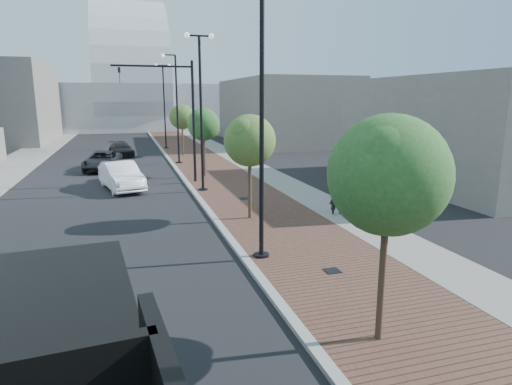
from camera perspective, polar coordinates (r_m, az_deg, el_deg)
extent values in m
cube|color=#4C2D23|center=(45.05, -7.23, 5.00)|extent=(7.00, 140.00, 0.12)
cube|color=slate|center=(45.57, -3.87, 5.16)|extent=(2.40, 140.00, 0.13)
cube|color=gray|center=(44.62, -11.68, 4.79)|extent=(0.30, 140.00, 0.14)
cube|color=slate|center=(45.39, -28.27, 3.70)|extent=(4.00, 140.00, 0.12)
imported|color=white|center=(28.71, -17.17, 2.08)|extent=(3.00, 5.49, 1.72)
imported|color=black|center=(36.98, -19.35, 3.91)|extent=(3.18, 5.63, 1.48)
imported|color=black|center=(45.55, -17.15, 5.40)|extent=(2.74, 4.86, 1.33)
imported|color=black|center=(21.38, 10.45, -0.49)|extent=(0.79, 0.56, 2.03)
cylinder|color=black|center=(15.78, 0.70, -8.33)|extent=(0.56, 0.56, 0.20)
cylinder|color=black|center=(14.82, 0.75, 8.27)|extent=(0.16, 0.16, 9.00)
cylinder|color=black|center=(27.05, -6.91, 0.31)|extent=(0.56, 0.56, 0.20)
cylinder|color=black|center=(26.49, -7.16, 9.92)|extent=(0.16, 0.16, 9.00)
cylinder|color=black|center=(26.70, -7.44, 19.61)|extent=(1.40, 0.10, 0.10)
sphere|color=silver|center=(26.60, -9.01, 19.59)|extent=(0.32, 0.32, 0.32)
sphere|color=silver|center=(26.83, -5.87, 19.61)|extent=(0.32, 0.32, 0.32)
cylinder|color=black|center=(38.76, -9.98, 3.81)|extent=(0.56, 0.56, 0.20)
cylinder|color=black|center=(38.37, -10.23, 10.50)|extent=(0.16, 0.16, 9.00)
cylinder|color=black|center=(38.46, -11.27, 17.18)|extent=(1.00, 0.10, 0.10)
sphere|color=silver|center=(38.41, -12.04, 17.05)|extent=(0.32, 0.32, 0.32)
cylinder|color=black|center=(50.60, -11.63, 5.68)|extent=(0.56, 0.56, 0.20)
cylinder|color=black|center=(50.31, -11.85, 10.80)|extent=(0.16, 0.16, 9.00)
cylinder|color=black|center=(50.42, -12.08, 15.91)|extent=(1.40, 0.10, 0.10)
sphere|color=silver|center=(50.36, -12.91, 15.88)|extent=(0.32, 0.32, 0.32)
sphere|color=silver|center=(50.48, -11.26, 15.94)|extent=(0.32, 0.32, 0.32)
cylinder|color=black|center=(29.48, -8.13, 8.91)|extent=(0.18, 0.18, 8.00)
cylinder|color=black|center=(29.23, -13.38, 15.74)|extent=(5.00, 0.12, 0.12)
imported|color=black|center=(29.13, -17.37, 14.36)|extent=(0.16, 0.20, 1.00)
cylinder|color=#382619|center=(10.46, 16.17, -9.43)|extent=(0.16, 0.16, 3.74)
sphere|color=#23541C|center=(9.89, 16.90, 2.17)|extent=(2.66, 2.66, 2.66)
sphere|color=#23541C|center=(10.40, 17.74, 1.09)|extent=(1.86, 1.86, 1.86)
sphere|color=#23541C|center=(9.42, 16.51, 4.02)|extent=(1.60, 1.60, 1.60)
cylinder|color=#382619|center=(20.24, -0.81, 1.14)|extent=(0.16, 0.16, 3.50)
sphere|color=#3E5F20|center=(19.95, -0.83, 6.78)|extent=(2.37, 2.37, 2.37)
sphere|color=#3E5F20|center=(20.37, 0.03, 6.19)|extent=(1.66, 1.66, 1.66)
sphere|color=#3E5F20|center=(19.55, -1.44, 7.70)|extent=(1.42, 1.42, 1.42)
cylinder|color=#382619|center=(31.81, -6.77, 5.15)|extent=(0.16, 0.16, 3.55)
sphere|color=#1E4F1B|center=(31.63, -6.86, 8.80)|extent=(2.31, 2.31, 2.31)
sphere|color=#1E4F1B|center=(32.01, -6.23, 8.40)|extent=(1.62, 1.62, 1.62)
sphere|color=#1E4F1B|center=(31.26, -7.33, 9.40)|extent=(1.38, 1.38, 1.38)
cylinder|color=#382619|center=(43.61, -9.55, 7.00)|extent=(0.16, 0.16, 3.61)
sphere|color=#35521C|center=(43.48, -9.64, 9.71)|extent=(2.41, 2.41, 2.41)
sphere|color=#35521C|center=(43.84, -9.16, 9.41)|extent=(1.69, 1.69, 1.69)
sphere|color=#35521C|center=(43.13, -10.01, 10.16)|extent=(1.45, 1.45, 1.45)
cube|color=#A4A9AE|center=(89.14, -15.79, 10.71)|extent=(50.00, 28.00, 8.00)
cube|color=#635F59|center=(57.64, 3.50, 10.56)|extent=(12.00, 22.00, 8.00)
cube|color=#625D58|center=(32.59, 25.64, 7.26)|extent=(10.00, 16.00, 7.00)
cube|color=black|center=(14.68, 9.92, -10.01)|extent=(0.50, 0.50, 0.02)
cube|color=black|center=(24.55, -1.56, -0.76)|extent=(0.50, 0.50, 0.02)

